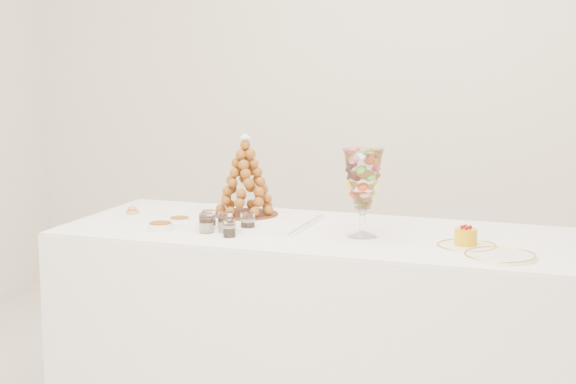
% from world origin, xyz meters
% --- Properties ---
extents(buffet_table, '(2.02, 0.81, 0.77)m').
position_xyz_m(buffet_table, '(0.05, 0.37, 0.38)').
color(buffet_table, white).
rests_on(buffet_table, ground).
extents(lace_tray, '(0.56, 0.42, 0.02)m').
position_xyz_m(lace_tray, '(-0.30, 0.42, 0.78)').
color(lace_tray, white).
rests_on(lace_tray, buffet_table).
extents(macaron_vase, '(0.15, 0.15, 0.33)m').
position_xyz_m(macaron_vase, '(0.24, 0.33, 0.98)').
color(macaron_vase, white).
rests_on(macaron_vase, buffet_table).
extents(cake_plate, '(0.22, 0.22, 0.01)m').
position_xyz_m(cake_plate, '(0.64, 0.26, 0.77)').
color(cake_plate, white).
rests_on(cake_plate, buffet_table).
extents(spare_plate, '(0.25, 0.25, 0.01)m').
position_xyz_m(spare_plate, '(0.77, 0.15, 0.77)').
color(spare_plate, white).
rests_on(spare_plate, buffet_table).
extents(pink_tart, '(0.05, 0.05, 0.03)m').
position_xyz_m(pink_tart, '(-0.80, 0.44, 0.78)').
color(pink_tart, tan).
rests_on(pink_tart, buffet_table).
extents(verrine_a, '(0.07, 0.07, 0.08)m').
position_xyz_m(verrine_a, '(-0.36, 0.24, 0.80)').
color(verrine_a, white).
rests_on(verrine_a, buffet_table).
extents(verrine_b, '(0.06, 0.06, 0.08)m').
position_xyz_m(verrine_b, '(-0.28, 0.22, 0.81)').
color(verrine_b, white).
rests_on(verrine_b, buffet_table).
extents(verrine_c, '(0.06, 0.06, 0.07)m').
position_xyz_m(verrine_c, '(-0.20, 0.25, 0.80)').
color(verrine_c, white).
rests_on(verrine_c, buffet_table).
extents(verrine_d, '(0.07, 0.07, 0.07)m').
position_xyz_m(verrine_d, '(-0.35, 0.19, 0.80)').
color(verrine_d, white).
rests_on(verrine_d, buffet_table).
extents(verrine_e, '(0.05, 0.05, 0.06)m').
position_xyz_m(verrine_e, '(-0.23, 0.15, 0.80)').
color(verrine_e, white).
rests_on(verrine_e, buffet_table).
extents(ramekin_back, '(0.08, 0.08, 0.03)m').
position_xyz_m(ramekin_back, '(-0.51, 0.30, 0.78)').
color(ramekin_back, white).
rests_on(ramekin_back, buffet_table).
extents(ramekin_front, '(0.10, 0.10, 0.03)m').
position_xyz_m(ramekin_front, '(-0.53, 0.16, 0.78)').
color(ramekin_front, white).
rests_on(ramekin_front, buffet_table).
extents(croquembouche, '(0.28, 0.28, 0.33)m').
position_xyz_m(croquembouche, '(-0.30, 0.49, 0.95)').
color(croquembouche, '#5E2918').
rests_on(croquembouche, lace_tray).
extents(mousse_cake, '(0.08, 0.08, 0.07)m').
position_xyz_m(mousse_cake, '(0.64, 0.26, 0.81)').
color(mousse_cake, '#DDA30A').
rests_on(mousse_cake, cake_plate).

